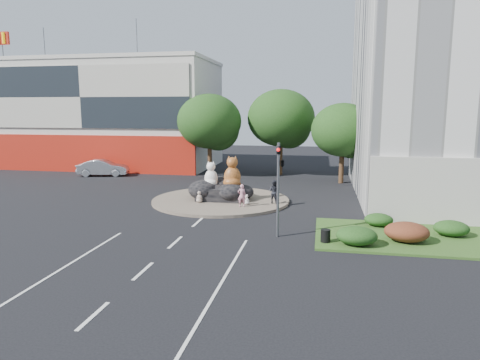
% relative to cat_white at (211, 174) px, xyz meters
% --- Properties ---
extents(ground, '(120.00, 120.00, 0.00)m').
position_rel_cat_white_xyz_m(ground, '(0.69, -9.91, -2.05)').
color(ground, black).
rests_on(ground, ground).
extents(roundabout_island, '(10.00, 10.00, 0.20)m').
position_rel_cat_white_xyz_m(roundabout_island, '(0.69, 0.09, -1.95)').
color(roundabout_island, brown).
rests_on(roundabout_island, ground).
extents(rock_plinth, '(3.20, 2.60, 0.90)m').
position_rel_cat_white_xyz_m(rock_plinth, '(0.69, 0.09, -1.40)').
color(rock_plinth, black).
rests_on(rock_plinth, roundabout_island).
extents(shophouse_block, '(25.20, 12.30, 17.40)m').
position_rel_cat_white_xyz_m(shophouse_block, '(-17.31, 18.00, 4.14)').
color(shophouse_block, beige).
rests_on(shophouse_block, ground).
extents(grass_verge, '(10.00, 6.00, 0.12)m').
position_rel_cat_white_xyz_m(grass_verge, '(12.69, -6.91, -1.99)').
color(grass_verge, '#2B4C19').
rests_on(grass_verge, ground).
extents(tree_left, '(6.46, 6.46, 8.27)m').
position_rel_cat_white_xyz_m(tree_left, '(-3.24, 12.15, 3.20)').
color(tree_left, '#382314').
rests_on(tree_left, ground).
extents(tree_mid, '(6.84, 6.84, 8.76)m').
position_rel_cat_white_xyz_m(tree_mid, '(3.76, 14.15, 3.51)').
color(tree_mid, '#382314').
rests_on(tree_mid, ground).
extents(tree_right, '(5.70, 5.70, 7.30)m').
position_rel_cat_white_xyz_m(tree_right, '(9.76, 10.15, 2.58)').
color(tree_right, '#382314').
rests_on(tree_right, ground).
extents(hedge_near_green, '(2.00, 1.60, 0.90)m').
position_rel_cat_white_xyz_m(hedge_near_green, '(9.69, -8.91, -1.48)').
color(hedge_near_green, '#163310').
rests_on(hedge_near_green, grass_verge).
extents(hedge_red, '(2.20, 1.76, 0.99)m').
position_rel_cat_white_xyz_m(hedge_red, '(12.19, -7.91, -1.43)').
color(hedge_red, '#492113').
rests_on(hedge_red, grass_verge).
extents(hedge_mid_green, '(1.80, 1.44, 0.81)m').
position_rel_cat_white_xyz_m(hedge_mid_green, '(14.69, -6.41, -1.52)').
color(hedge_mid_green, '#163310').
rests_on(hedge_mid_green, grass_verge).
extents(hedge_back_green, '(1.60, 1.28, 0.72)m').
position_rel_cat_white_xyz_m(hedge_back_green, '(11.19, -5.11, -1.57)').
color(hedge_back_green, '#163310').
rests_on(hedge_back_green, grass_verge).
extents(traffic_light, '(0.44, 1.24, 5.00)m').
position_rel_cat_white_xyz_m(traffic_light, '(5.79, -7.91, 1.57)').
color(traffic_light, '#595B60').
rests_on(traffic_light, ground).
extents(street_lamp, '(2.34, 0.22, 8.06)m').
position_rel_cat_white_xyz_m(street_lamp, '(13.51, -1.91, 2.51)').
color(street_lamp, '#595B60').
rests_on(street_lamp, ground).
extents(cat_white, '(1.15, 0.99, 1.89)m').
position_rel_cat_white_xyz_m(cat_white, '(0.00, 0.00, 0.00)').
color(cat_white, silver).
rests_on(cat_white, rock_plinth).
extents(cat_tabby, '(1.58, 1.43, 2.33)m').
position_rel_cat_white_xyz_m(cat_tabby, '(1.59, -0.02, 0.22)').
color(cat_tabby, '#BE7627').
rests_on(cat_tabby, rock_plinth).
extents(kitten_calico, '(0.68, 0.66, 0.87)m').
position_rel_cat_white_xyz_m(kitten_calico, '(-0.51, -1.32, -1.41)').
color(kitten_calico, beige).
rests_on(kitten_calico, roundabout_island).
extents(kitten_white, '(0.56, 0.53, 0.72)m').
position_rel_cat_white_xyz_m(kitten_white, '(2.86, -1.36, -1.48)').
color(kitten_white, silver).
rests_on(kitten_white, roundabout_island).
extents(pedestrian_pink, '(0.62, 0.48, 1.53)m').
position_rel_cat_white_xyz_m(pedestrian_pink, '(2.68, -2.09, -1.08)').
color(pedestrian_pink, '#C47F90').
rests_on(pedestrian_pink, roundabout_island).
extents(pedestrian_dark, '(0.98, 0.89, 1.65)m').
position_rel_cat_white_xyz_m(pedestrian_dark, '(4.69, -0.62, -1.02)').
color(pedestrian_dark, black).
rests_on(pedestrian_dark, roundabout_island).
extents(parked_car, '(5.31, 2.86, 1.66)m').
position_rel_cat_white_xyz_m(parked_car, '(-13.98, 9.92, -1.22)').
color(parked_car, '#B1B5BA').
rests_on(parked_car, ground).
extents(litter_bin, '(0.58, 0.58, 0.64)m').
position_rel_cat_white_xyz_m(litter_bin, '(8.19, -8.76, -1.60)').
color(litter_bin, black).
rests_on(litter_bin, grass_verge).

